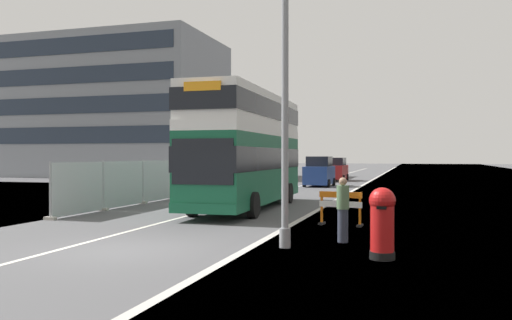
{
  "coord_description": "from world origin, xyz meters",
  "views": [
    {
      "loc": [
        7.12,
        -11.63,
        2.38
      ],
      "look_at": [
        1.46,
        6.85,
        2.2
      ],
      "focal_mm": 36.98,
      "sensor_mm": 36.0,
      "label": 1
    }
  ],
  "objects_px": {
    "double_decker_bus": "(247,148)",
    "red_pillar_postbox": "(382,220)",
    "car_far_side": "(324,167)",
    "car_oncoming_near": "(319,172)",
    "pedestrian_at_kerb": "(343,210)",
    "car_receding_mid": "(335,170)",
    "car_receding_far": "(318,167)",
    "roadworks_barrier": "(341,205)",
    "lamppost_foreground": "(285,91)"
  },
  "relations": [
    {
      "from": "car_oncoming_near",
      "to": "car_receding_mid",
      "type": "relative_size",
      "value": 0.91
    },
    {
      "from": "roadworks_barrier",
      "to": "lamppost_foreground",
      "type": "bearing_deg",
      "value": -99.48
    },
    {
      "from": "double_decker_bus",
      "to": "car_far_side",
      "type": "xyz_separation_m",
      "value": [
        -3.66,
        42.06,
        -1.75
      ]
    },
    {
      "from": "lamppost_foreground",
      "to": "car_receding_mid",
      "type": "relative_size",
      "value": 1.92
    },
    {
      "from": "car_oncoming_near",
      "to": "car_receding_far",
      "type": "xyz_separation_m",
      "value": [
        -3.26,
        17.39,
        -0.03
      ]
    },
    {
      "from": "car_receding_mid",
      "to": "car_receding_far",
      "type": "height_order",
      "value": "car_receding_far"
    },
    {
      "from": "roadworks_barrier",
      "to": "double_decker_bus",
      "type": "bearing_deg",
      "value": 136.84
    },
    {
      "from": "double_decker_bus",
      "to": "red_pillar_postbox",
      "type": "xyz_separation_m",
      "value": [
        6.46,
        -9.92,
        -1.8
      ]
    },
    {
      "from": "lamppost_foreground",
      "to": "car_receding_far",
      "type": "height_order",
      "value": "lamppost_foreground"
    },
    {
      "from": "double_decker_bus",
      "to": "car_receding_far",
      "type": "height_order",
      "value": "double_decker_bus"
    },
    {
      "from": "car_receding_mid",
      "to": "pedestrian_at_kerb",
      "type": "bearing_deg",
      "value": -81.2
    },
    {
      "from": "roadworks_barrier",
      "to": "car_receding_mid",
      "type": "bearing_deg",
      "value": 98.79
    },
    {
      "from": "car_far_side",
      "to": "car_receding_far",
      "type": "bearing_deg",
      "value": -86.02
    },
    {
      "from": "car_receding_far",
      "to": "car_far_side",
      "type": "xyz_separation_m",
      "value": [
        -0.49,
        7.08,
        -0.09
      ]
    },
    {
      "from": "lamppost_foreground",
      "to": "pedestrian_at_kerb",
      "type": "relative_size",
      "value": 4.82
    },
    {
      "from": "car_receding_far",
      "to": "red_pillar_postbox",
      "type": "bearing_deg",
      "value": -77.9
    },
    {
      "from": "car_receding_mid",
      "to": "pedestrian_at_kerb",
      "type": "height_order",
      "value": "car_receding_mid"
    },
    {
      "from": "lamppost_foreground",
      "to": "car_oncoming_near",
      "type": "bearing_deg",
      "value": 98.29
    },
    {
      "from": "lamppost_foreground",
      "to": "car_oncoming_near",
      "type": "height_order",
      "value": "lamppost_foreground"
    },
    {
      "from": "car_receding_mid",
      "to": "car_receding_far",
      "type": "distance_m",
      "value": 8.82
    },
    {
      "from": "double_decker_bus",
      "to": "car_oncoming_near",
      "type": "xyz_separation_m",
      "value": [
        0.08,
        17.59,
        -1.63
      ]
    },
    {
      "from": "double_decker_bus",
      "to": "car_receding_mid",
      "type": "relative_size",
      "value": 2.52
    },
    {
      "from": "red_pillar_postbox",
      "to": "car_receding_mid",
      "type": "bearing_deg",
      "value": 100.1
    },
    {
      "from": "lamppost_foreground",
      "to": "pedestrian_at_kerb",
      "type": "distance_m",
      "value": 3.63
    },
    {
      "from": "roadworks_barrier",
      "to": "pedestrian_at_kerb",
      "type": "xyz_separation_m",
      "value": [
        0.53,
        -3.39,
        0.19
      ]
    },
    {
      "from": "double_decker_bus",
      "to": "red_pillar_postbox",
      "type": "height_order",
      "value": "double_decker_bus"
    },
    {
      "from": "red_pillar_postbox",
      "to": "car_receding_far",
      "type": "distance_m",
      "value": 45.93
    },
    {
      "from": "red_pillar_postbox",
      "to": "car_receding_mid",
      "type": "distance_m",
      "value": 37.23
    },
    {
      "from": "red_pillar_postbox",
      "to": "pedestrian_at_kerb",
      "type": "relative_size",
      "value": 0.93
    },
    {
      "from": "lamppost_foreground",
      "to": "roadworks_barrier",
      "type": "distance_m",
      "value": 5.78
    },
    {
      "from": "car_far_side",
      "to": "car_oncoming_near",
      "type": "bearing_deg",
      "value": -81.29
    },
    {
      "from": "double_decker_bus",
      "to": "pedestrian_at_kerb",
      "type": "xyz_separation_m",
      "value": [
        5.28,
        -7.85,
        -1.81
      ]
    },
    {
      "from": "car_receding_far",
      "to": "car_far_side",
      "type": "bearing_deg",
      "value": 93.98
    },
    {
      "from": "double_decker_bus",
      "to": "car_far_side",
      "type": "height_order",
      "value": "double_decker_bus"
    },
    {
      "from": "car_receding_mid",
      "to": "car_oncoming_near",
      "type": "bearing_deg",
      "value": -89.03
    },
    {
      "from": "double_decker_bus",
      "to": "pedestrian_at_kerb",
      "type": "bearing_deg",
      "value": -56.05
    },
    {
      "from": "double_decker_bus",
      "to": "roadworks_barrier",
      "type": "xyz_separation_m",
      "value": [
        4.75,
        -4.46,
        -2.0
      ]
    },
    {
      "from": "lamppost_foreground",
      "to": "car_receding_mid",
      "type": "xyz_separation_m",
      "value": [
        -4.04,
        35.85,
        -3.02
      ]
    },
    {
      "from": "roadworks_barrier",
      "to": "car_oncoming_near",
      "type": "height_order",
      "value": "car_oncoming_near"
    },
    {
      "from": "roadworks_barrier",
      "to": "car_oncoming_near",
      "type": "distance_m",
      "value": 22.54
    },
    {
      "from": "red_pillar_postbox",
      "to": "car_far_side",
      "type": "bearing_deg",
      "value": 101.02
    },
    {
      "from": "double_decker_bus",
      "to": "red_pillar_postbox",
      "type": "distance_m",
      "value": 11.98
    },
    {
      "from": "lamppost_foreground",
      "to": "car_far_side",
      "type": "distance_m",
      "value": 51.84
    },
    {
      "from": "roadworks_barrier",
      "to": "red_pillar_postbox",
      "type": "bearing_deg",
      "value": -72.65
    },
    {
      "from": "car_receding_mid",
      "to": "car_far_side",
      "type": "height_order",
      "value": "car_receding_mid"
    },
    {
      "from": "roadworks_barrier",
      "to": "car_receding_mid",
      "type": "xyz_separation_m",
      "value": [
        -4.82,
        31.19,
        0.31
      ]
    },
    {
      "from": "car_far_side",
      "to": "pedestrian_at_kerb",
      "type": "height_order",
      "value": "car_far_side"
    },
    {
      "from": "double_decker_bus",
      "to": "car_receding_mid",
      "type": "bearing_deg",
      "value": 90.15
    },
    {
      "from": "car_receding_mid",
      "to": "lamppost_foreground",
      "type": "bearing_deg",
      "value": -83.56
    },
    {
      "from": "double_decker_bus",
      "to": "car_oncoming_near",
      "type": "distance_m",
      "value": 17.67
    }
  ]
}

